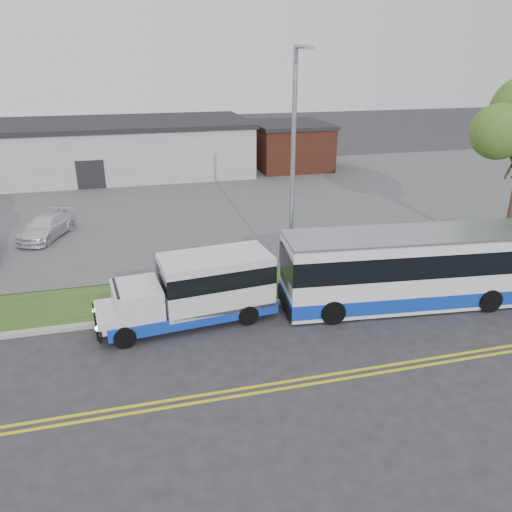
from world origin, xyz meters
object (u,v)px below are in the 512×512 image
object	(u,v)px
shuttle_bus	(199,287)
parked_car_b	(46,227)
streetlight_near	(293,164)
transit_bus	(418,268)

from	to	relation	value
shuttle_bus	parked_car_b	bearing A→B (deg)	115.33
streetlight_near	transit_bus	xyz separation A→B (m)	(4.30, -2.83, -3.74)
streetlight_near	parked_car_b	world-z (taller)	streetlight_near
shuttle_bus	transit_bus	bearing A→B (deg)	-11.28
shuttle_bus	transit_bus	xyz separation A→B (m)	(8.51, -0.77, 0.17)
shuttle_bus	parked_car_b	world-z (taller)	shuttle_bus
streetlight_near	parked_car_b	distance (m)	14.71
transit_bus	streetlight_near	bearing A→B (deg)	152.42
shuttle_bus	parked_car_b	xyz separation A→B (m)	(-6.66, 10.88, -0.63)
parked_car_b	streetlight_near	bearing A→B (deg)	-17.37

